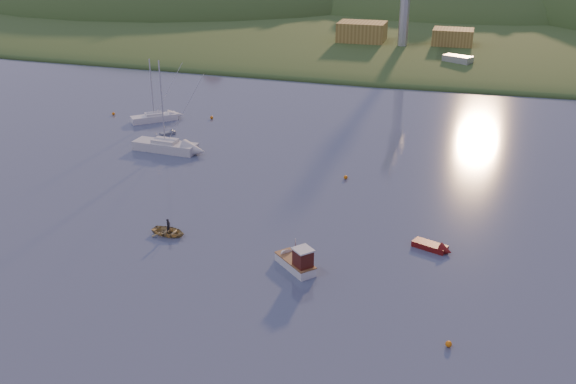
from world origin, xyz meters
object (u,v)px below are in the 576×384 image
(sailboat_near, at_px, (154,117))
(canoe, at_px, (169,231))
(sailboat_far, at_px, (165,145))
(grey_dinghy, at_px, (170,133))
(fishing_boat, at_px, (293,259))
(red_tender, at_px, (437,248))

(sailboat_near, bearing_deg, canoe, -101.45)
(sailboat_near, height_order, sailboat_far, sailboat_far)
(sailboat_far, bearing_deg, grey_dinghy, 114.70)
(sailboat_near, distance_m, sailboat_far, 14.81)
(fishing_boat, xyz_separation_m, sailboat_far, (-25.88, 25.96, 0.03))
(sailboat_far, distance_m, canoe, 26.12)
(fishing_boat, height_order, grey_dinghy, fishing_boat)
(canoe, bearing_deg, sailboat_far, 33.89)
(grey_dinghy, bearing_deg, canoe, -116.64)
(sailboat_far, relative_size, red_tender, 3.02)
(fishing_boat, bearing_deg, grey_dinghy, -7.18)
(fishing_boat, xyz_separation_m, grey_dinghy, (-28.57, 33.03, -0.57))
(fishing_boat, bearing_deg, red_tender, -109.39)
(sailboat_near, relative_size, red_tender, 2.38)
(fishing_boat, relative_size, sailboat_near, 0.52)
(fishing_boat, relative_size, red_tender, 1.25)
(sailboat_near, height_order, canoe, sailboat_near)
(fishing_boat, distance_m, grey_dinghy, 43.67)
(canoe, xyz_separation_m, grey_dinghy, (-14.53, 30.35, -0.18))
(canoe, relative_size, grey_dinghy, 1.38)
(sailboat_far, bearing_deg, fishing_boat, -41.22)
(canoe, xyz_separation_m, red_tender, (26.71, 4.25, -0.10))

